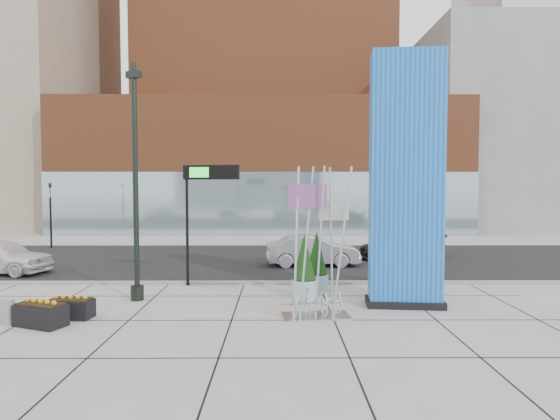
{
  "coord_description": "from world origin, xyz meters",
  "views": [
    {
      "loc": [
        2.36,
        -14.47,
        3.94
      ],
      "look_at": [
        2.43,
        2.0,
        3.08
      ],
      "focal_mm": 30.0,
      "sensor_mm": 36.0,
      "label": 1
    }
  ],
  "objects_px": {
    "public_art_sculpture": "(317,278)",
    "overhead_street_sign": "(207,183)",
    "lamp_post": "(136,204)",
    "car_white_west": "(0,256)",
    "car_silver_mid": "(313,251)",
    "concrete_bollard": "(8,312)",
    "blue_pylon": "(406,184)"
  },
  "relations": [
    {
      "from": "blue_pylon",
      "to": "public_art_sculpture",
      "type": "relative_size",
      "value": 1.82
    },
    {
      "from": "lamp_post",
      "to": "car_white_west",
      "type": "bearing_deg",
      "value": 147.45
    },
    {
      "from": "public_art_sculpture",
      "to": "concrete_bollard",
      "type": "height_order",
      "value": "public_art_sculpture"
    },
    {
      "from": "concrete_bollard",
      "to": "car_silver_mid",
      "type": "relative_size",
      "value": 0.16
    },
    {
      "from": "lamp_post",
      "to": "concrete_bollard",
      "type": "relative_size",
      "value": 11.21
    },
    {
      "from": "blue_pylon",
      "to": "overhead_street_sign",
      "type": "bearing_deg",
      "value": 160.79
    },
    {
      "from": "public_art_sculpture",
      "to": "car_silver_mid",
      "type": "distance_m",
      "value": 8.94
    },
    {
      "from": "blue_pylon",
      "to": "lamp_post",
      "type": "distance_m",
      "value": 9.05
    },
    {
      "from": "overhead_street_sign",
      "to": "car_white_west",
      "type": "relative_size",
      "value": 1.03
    },
    {
      "from": "blue_pylon",
      "to": "public_art_sculpture",
      "type": "distance_m",
      "value": 4.29
    },
    {
      "from": "blue_pylon",
      "to": "overhead_street_sign",
      "type": "relative_size",
      "value": 1.74
    },
    {
      "from": "blue_pylon",
      "to": "lamp_post",
      "type": "height_order",
      "value": "blue_pylon"
    },
    {
      "from": "car_silver_mid",
      "to": "blue_pylon",
      "type": "bearing_deg",
      "value": -164.43
    },
    {
      "from": "public_art_sculpture",
      "to": "car_silver_mid",
      "type": "xyz_separation_m",
      "value": [
        0.54,
        8.91,
        -0.44
      ]
    },
    {
      "from": "concrete_bollard",
      "to": "public_art_sculpture",
      "type": "bearing_deg",
      "value": 4.55
    },
    {
      "from": "public_art_sculpture",
      "to": "concrete_bollard",
      "type": "distance_m",
      "value": 8.88
    },
    {
      "from": "lamp_post",
      "to": "car_silver_mid",
      "type": "bearing_deg",
      "value": 46.08
    },
    {
      "from": "lamp_post",
      "to": "car_silver_mid",
      "type": "distance_m",
      "value": 9.78
    },
    {
      "from": "car_silver_mid",
      "to": "car_white_west",
      "type": "bearing_deg",
      "value": 95.66
    },
    {
      "from": "blue_pylon",
      "to": "overhead_street_sign",
      "type": "xyz_separation_m",
      "value": [
        -6.9,
        3.16,
        0.08
      ]
    },
    {
      "from": "public_art_sculpture",
      "to": "overhead_street_sign",
      "type": "xyz_separation_m",
      "value": [
        -3.91,
        4.47,
        2.87
      ]
    },
    {
      "from": "public_art_sculpture",
      "to": "concrete_bollard",
      "type": "bearing_deg",
      "value": 177.62
    },
    {
      "from": "concrete_bollard",
      "to": "car_silver_mid",
      "type": "height_order",
      "value": "car_silver_mid"
    },
    {
      "from": "public_art_sculpture",
      "to": "car_silver_mid",
      "type": "relative_size",
      "value": 1.0
    },
    {
      "from": "public_art_sculpture",
      "to": "car_silver_mid",
      "type": "bearing_deg",
      "value": 79.59
    },
    {
      "from": "overhead_street_sign",
      "to": "concrete_bollard",
      "type": "bearing_deg",
      "value": -121.98
    },
    {
      "from": "concrete_bollard",
      "to": "car_silver_mid",
      "type": "distance_m",
      "value": 13.42
    },
    {
      "from": "blue_pylon",
      "to": "concrete_bollard",
      "type": "xyz_separation_m",
      "value": [
        -11.8,
        -2.01,
        -3.62
      ]
    },
    {
      "from": "concrete_bollard",
      "to": "lamp_post",
      "type": "bearing_deg",
      "value": 45.03
    },
    {
      "from": "public_art_sculpture",
      "to": "overhead_street_sign",
      "type": "distance_m",
      "value": 6.6
    },
    {
      "from": "public_art_sculpture",
      "to": "car_silver_mid",
      "type": "height_order",
      "value": "public_art_sculpture"
    },
    {
      "from": "blue_pylon",
      "to": "public_art_sculpture",
      "type": "xyz_separation_m",
      "value": [
        -2.99,
        -1.31,
        -2.79
      ]
    }
  ]
}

